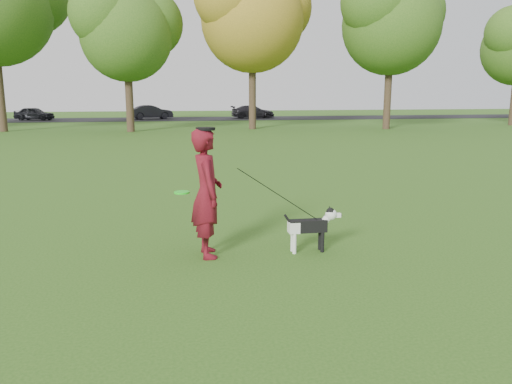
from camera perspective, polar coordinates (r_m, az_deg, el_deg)
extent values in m
plane|color=#285116|center=(7.79, 2.25, -7.37)|extent=(120.00, 120.00, 0.00)
cube|color=black|center=(47.31, -7.95, 8.28)|extent=(120.00, 7.00, 0.02)
imported|color=#560C17|center=(7.62, -5.65, -0.14)|extent=(0.53, 0.76, 1.98)
cube|color=black|center=(7.94, 5.93, -3.87)|extent=(0.60, 0.19, 0.20)
cube|color=white|center=(7.89, 4.33, -4.03)|extent=(0.17, 0.19, 0.18)
cylinder|color=white|center=(7.90, 4.42, -5.90)|extent=(0.06, 0.06, 0.33)
cylinder|color=white|center=(8.02, 4.19, -5.63)|extent=(0.06, 0.06, 0.33)
cylinder|color=black|center=(8.02, 7.59, -5.70)|extent=(0.06, 0.06, 0.33)
cylinder|color=black|center=(8.13, 7.32, -5.44)|extent=(0.06, 0.06, 0.33)
cylinder|color=white|center=(8.00, 7.80, -3.43)|extent=(0.20, 0.12, 0.21)
sphere|color=white|center=(8.01, 8.57, -2.56)|extent=(0.19, 0.19, 0.19)
sphere|color=black|center=(7.99, 8.50, -2.30)|extent=(0.14, 0.14, 0.14)
cube|color=white|center=(8.04, 9.23, -2.64)|extent=(0.12, 0.07, 0.07)
sphere|color=black|center=(8.06, 9.67, -2.61)|extent=(0.04, 0.04, 0.04)
cone|color=black|center=(7.94, 8.62, -2.00)|extent=(0.07, 0.07, 0.08)
cone|color=black|center=(8.03, 8.41, -1.84)|extent=(0.07, 0.07, 0.08)
cylinder|color=black|center=(7.85, 3.92, -3.49)|extent=(0.21, 0.04, 0.27)
cylinder|color=black|center=(7.98, 7.39, -3.38)|extent=(0.13, 0.13, 0.02)
imported|color=black|center=(48.70, -24.02, 8.19)|extent=(3.60, 2.19, 1.15)
imported|color=black|center=(47.28, -11.90, 8.92)|extent=(4.05, 2.25, 1.26)
imported|color=black|center=(47.89, -0.37, 9.15)|extent=(4.12, 1.71, 1.19)
cylinder|color=#1EE31C|center=(7.53, -8.48, -0.04)|extent=(0.23, 0.23, 0.02)
cylinder|color=black|center=(7.49, -5.80, 7.20)|extent=(0.29, 0.29, 0.04)
cylinder|color=#38281C|center=(35.78, -27.23, 10.53)|extent=(0.48, 0.48, 5.46)
cylinder|color=#38281C|center=(32.81, -14.27, 10.36)|extent=(0.48, 0.48, 4.20)
sphere|color=#426B1E|center=(33.04, -14.66, 17.89)|extent=(5.60, 5.60, 5.60)
cylinder|color=#38281C|center=(34.17, -0.42, 11.43)|extent=(0.48, 0.48, 5.04)
sphere|color=#A58426|center=(34.57, -0.43, 20.10)|extent=(6.72, 6.72, 6.72)
cylinder|color=#38281C|center=(35.35, 14.82, 10.89)|extent=(0.48, 0.48, 4.83)
sphere|color=#426B1E|center=(35.69, 15.25, 18.92)|extent=(6.44, 6.44, 6.44)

